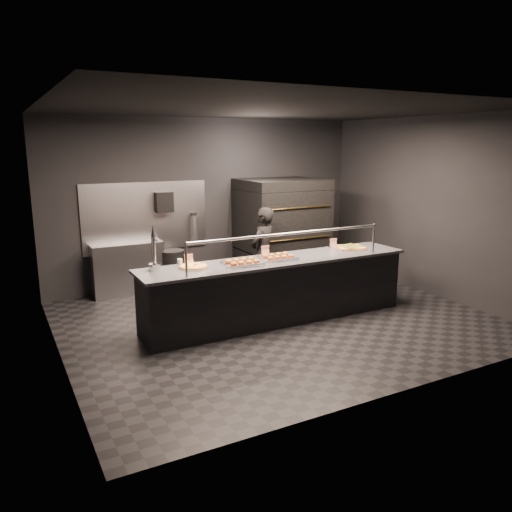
% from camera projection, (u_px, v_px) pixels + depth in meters
% --- Properties ---
extents(room, '(6.04, 6.00, 3.00)m').
position_uv_depth(room, '(275.00, 219.00, 7.07)').
color(room, black).
rests_on(room, ground).
extents(service_counter, '(4.10, 0.78, 1.37)m').
position_uv_depth(service_counter, '(278.00, 290.00, 7.26)').
color(service_counter, black).
rests_on(service_counter, ground).
extents(pizza_oven, '(1.50, 1.23, 1.91)m').
position_uv_depth(pizza_oven, '(281.00, 230.00, 9.34)').
color(pizza_oven, black).
rests_on(pizza_oven, ground).
extents(prep_shelf, '(1.20, 0.35, 0.90)m').
position_uv_depth(prep_shelf, '(128.00, 269.00, 8.53)').
color(prep_shelf, '#99999E').
rests_on(prep_shelf, ground).
extents(towel_dispenser, '(0.30, 0.20, 0.35)m').
position_uv_depth(towel_dispenser, '(164.00, 202.00, 8.67)').
color(towel_dispenser, black).
rests_on(towel_dispenser, room).
extents(fire_extinguisher, '(0.14, 0.14, 0.51)m').
position_uv_depth(fire_extinguisher, '(194.00, 227.00, 9.04)').
color(fire_extinguisher, '#B2B2B7').
rests_on(fire_extinguisher, room).
extents(beer_tap, '(0.16, 0.22, 0.60)m').
position_uv_depth(beer_tap, '(154.00, 258.00, 6.49)').
color(beer_tap, silver).
rests_on(beer_tap, service_counter).
extents(round_pizza, '(0.44, 0.44, 0.03)m').
position_uv_depth(round_pizza, '(193.00, 267.00, 6.67)').
color(round_pizza, silver).
rests_on(round_pizza, service_counter).
extents(slider_tray_a, '(0.59, 0.50, 0.08)m').
position_uv_depth(slider_tray_a, '(243.00, 262.00, 6.83)').
color(slider_tray_a, silver).
rests_on(slider_tray_a, service_counter).
extents(slider_tray_b, '(0.56, 0.46, 0.08)m').
position_uv_depth(slider_tray_b, '(278.00, 257.00, 7.15)').
color(slider_tray_b, silver).
rests_on(slider_tray_b, service_counter).
extents(square_pizza, '(0.52, 0.52, 0.05)m').
position_uv_depth(square_pizza, '(350.00, 247.00, 7.88)').
color(square_pizza, silver).
rests_on(square_pizza, service_counter).
extents(condiment_jar, '(0.17, 0.07, 0.11)m').
position_uv_depth(condiment_jar, '(182.00, 263.00, 6.72)').
color(condiment_jar, silver).
rests_on(condiment_jar, service_counter).
extents(tent_cards, '(2.56, 0.04, 0.15)m').
position_uv_depth(tent_cards, '(266.00, 251.00, 7.37)').
color(tent_cards, white).
rests_on(tent_cards, service_counter).
extents(trash_bin, '(0.43, 0.43, 0.72)m').
position_uv_depth(trash_bin, '(173.00, 270.00, 8.81)').
color(trash_bin, black).
rests_on(trash_bin, ground).
extents(worker, '(0.67, 0.60, 1.53)m').
position_uv_depth(worker, '(263.00, 253.00, 8.29)').
color(worker, black).
rests_on(worker, ground).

